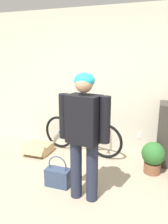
{
  "coord_description": "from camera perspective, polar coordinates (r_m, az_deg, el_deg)",
  "views": [
    {
      "loc": [
        0.82,
        -1.6,
        1.76
      ],
      "look_at": [
        0.03,
        0.71,
        1.13
      ],
      "focal_mm": 35.0,
      "sensor_mm": 36.0,
      "label": 1
    }
  ],
  "objects": [
    {
      "name": "wall_back",
      "position": [
        4.05,
        7.23,
        7.75
      ],
      "size": [
        8.0,
        0.07,
        2.6
      ],
      "color": "beige",
      "rests_on": "ground_plane"
    },
    {
      "name": "handbag",
      "position": [
        3.18,
        -6.86,
        -16.36
      ],
      "size": [
        0.34,
        0.17,
        0.45
      ],
      "color": "#334260",
      "rests_on": "ground_plane"
    },
    {
      "name": "person",
      "position": [
        2.58,
        0.01,
        -4.2
      ],
      "size": [
        0.63,
        0.33,
        1.58
      ],
      "rotation": [
        0.0,
        0.0,
        -0.2
      ],
      "color": "#23283D",
      "rests_on": "ground_plane"
    },
    {
      "name": "bicycle",
      "position": [
        4.07,
        -0.83,
        -6.05
      ],
      "size": [
        1.6,
        0.46,
        0.71
      ],
      "rotation": [
        0.0,
        0.0,
        -0.16
      ],
      "color": "black",
      "rests_on": "ground_plane"
    },
    {
      "name": "potted_plant",
      "position": [
        3.56,
        17.6,
        -10.96
      ],
      "size": [
        0.36,
        0.36,
        0.5
      ],
      "color": "brown",
      "rests_on": "ground_plane"
    },
    {
      "name": "cardboard_box",
      "position": [
        4.22,
        -11.71,
        -9.3
      ],
      "size": [
        0.44,
        0.49,
        0.25
      ],
      "color": "tan",
      "rests_on": "ground_plane"
    }
  ]
}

